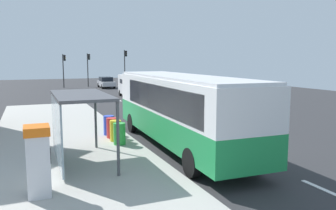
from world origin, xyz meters
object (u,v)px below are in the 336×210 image
object	(u,v)px
sedan_near	(106,82)
traffic_light_near_side	(125,63)
recycling_bin_blue	(109,125)
traffic_light_median	(88,65)
white_van	(133,85)
recycling_bin_yellow	(116,131)
bus	(179,106)
traffic_light_far_side	(64,65)
recycling_bin_green	(119,134)
bus_shelter	(72,111)
ticket_machine	(38,160)
recycling_bin_red	(112,128)

from	to	relation	value
sedan_near	traffic_light_near_side	size ratio (longest dim) A/B	0.84
recycling_bin_blue	traffic_light_median	bearing A→B (deg)	82.18
white_van	recycling_bin_yellow	world-z (taller)	white_van
recycling_bin_yellow	bus	bearing A→B (deg)	-31.86
white_van	traffic_light_median	distance (m)	16.49
recycling_bin_yellow	traffic_light_far_side	bearing A→B (deg)	88.15
white_van	recycling_bin_green	bearing A→B (deg)	-108.32
recycling_bin_yellow	bus_shelter	distance (m)	3.81
traffic_light_near_side	traffic_light_median	world-z (taller)	traffic_light_near_side
recycling_bin_yellow	traffic_light_near_side	bearing A→B (deg)	73.77
bus	recycling_bin_blue	world-z (taller)	bus
recycling_bin_green	bus_shelter	world-z (taller)	bus_shelter
ticket_machine	recycling_bin_blue	world-z (taller)	ticket_machine
bus	recycling_bin_red	size ratio (longest dim) A/B	11.66
ticket_machine	recycling_bin_red	bearing A→B (deg)	60.36
traffic_light_near_side	traffic_light_median	size ratio (longest dim) A/B	1.10
recycling_bin_green	bus_shelter	size ratio (longest dim) A/B	0.24
sedan_near	recycling_bin_green	xyz separation A→B (m)	(-6.50, -32.67, -0.14)
ticket_machine	traffic_light_near_side	bearing A→B (deg)	71.23
recycling_bin_yellow	recycling_bin_blue	world-z (taller)	same
recycling_bin_yellow	traffic_light_near_side	xyz separation A→B (m)	(9.70, 33.31, 2.86)
recycling_bin_yellow	recycling_bin_blue	size ratio (longest dim) A/B	1.00
recycling_bin_blue	bus_shelter	world-z (taller)	bus_shelter
ticket_machine	traffic_light_far_side	bearing A→B (deg)	83.42
sedan_near	traffic_light_near_side	distance (m)	4.40
recycling_bin_green	traffic_light_median	size ratio (longest dim) A/B	0.20
traffic_light_far_side	bus_shelter	world-z (taller)	traffic_light_far_side
recycling_bin_yellow	traffic_light_far_side	size ratio (longest dim) A/B	0.20
traffic_light_median	white_van	bearing A→B (deg)	-83.70
traffic_light_median	sedan_near	bearing A→B (deg)	-57.15
bus	sedan_near	size ratio (longest dim) A/B	2.50
white_van	recycling_bin_red	distance (m)	19.05
recycling_bin_blue	recycling_bin_yellow	bearing A→B (deg)	-90.00
traffic_light_near_side	ticket_machine	bearing A→B (deg)	-108.77
bus	traffic_light_far_side	size ratio (longest dim) A/B	2.37
sedan_near	traffic_light_far_side	xyz separation A→B (m)	(-5.40, 2.14, 2.33)
recycling_bin_green	traffic_light_far_side	size ratio (longest dim) A/B	0.20
recycling_bin_red	traffic_light_far_side	xyz separation A→B (m)	(1.10, 33.41, 2.47)
recycling_bin_red	bus_shelter	world-z (taller)	bus_shelter
bus	recycling_bin_blue	xyz separation A→B (m)	(-2.49, 2.95, -1.19)
ticket_machine	recycling_bin_red	xyz separation A→B (m)	(3.45, 6.06, -0.52)
traffic_light_far_side	bus	bearing A→B (deg)	-87.78
bus_shelter	traffic_light_near_side	bearing A→B (deg)	71.72
white_van	recycling_bin_green	xyz separation A→B (m)	(-6.40, -19.33, -0.69)
traffic_light_far_side	traffic_light_near_side	bearing A→B (deg)	-5.32
bus_shelter	sedan_near	bearing A→B (deg)	75.91
ticket_machine	recycling_bin_green	size ratio (longest dim) A/B	2.04
white_van	recycling_bin_blue	size ratio (longest dim) A/B	5.56
traffic_light_near_side	sedan_near	bearing A→B (deg)	-157.21
recycling_bin_red	traffic_light_median	distance (m)	34.62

